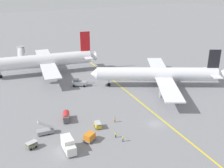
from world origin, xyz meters
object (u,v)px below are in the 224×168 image
Objects in this scene: gse_baggage_cart_near_cluster at (32,145)px; ground_crew_marshaller_foreground at (116,135)px; gse_container_dolly_flat at (90,137)px; airliner_at_gate_left at (42,61)px; jet_bridge at (21,53)px; airliner_being_pushed at (158,74)px; gse_catering_truck_tall at (68,145)px; gse_baggage_cart_trailing at (98,125)px; gse_fuel_bowser_stubby at (66,117)px; ground_crew_ramp_agent_by_cones at (123,139)px; pushback_tug at (79,83)px; gse_stair_truck_yellow at (45,130)px; ground_crew_wing_walker_right at (115,119)px.

gse_baggage_cart_near_cluster is 21.65m from ground_crew_marshaller_foreground.
gse_container_dolly_flat is 1.26× the size of gse_baggage_cart_near_cluster.
jet_bridge is (-4.82, 22.73, -1.30)m from airliner_at_gate_left.
airliner_being_pushed is at bearing 36.55° from ground_crew_marshaller_foreground.
gse_container_dolly_flat is 6.65m from gse_catering_truck_tall.
gse_fuel_bowser_stubby is (-6.40, 8.34, 0.47)m from gse_baggage_cart_trailing.
gse_baggage_cart_near_cluster is at bearing -108.38° from airliner_at_gate_left.
ground_crew_ramp_agent_by_cones is (-31.76, -26.65, -4.07)m from airliner_being_pushed.
pushback_tug is 2.80× the size of gse_baggage_cart_trailing.
ground_crew_ramp_agent_by_cones reaches higher than ground_crew_marshaller_foreground.
gse_catering_truck_tall is (-6.42, -1.66, 0.58)m from gse_container_dolly_flat.
ground_crew_ramp_agent_by_cones is at bearing -11.71° from gse_catering_truck_tall.
ground_crew_marshaller_foreground is (2.64, -60.63, -4.93)m from airliner_at_gate_left.
airliner_at_gate_left is at bearing -78.02° from jet_bridge.
ground_crew_marshaller_foreground is at bearing -143.45° from airliner_being_pushed.
gse_fuel_bowser_stubby is 0.88× the size of gse_catering_truck_tall.
pushback_tug is at bearing 150.49° from airliner_being_pushed.
gse_fuel_bowser_stubby is at bearing 119.05° from ground_crew_marshaller_foreground.
pushback_tug reaches higher than gse_fuel_bowser_stubby.
gse_stair_truck_yellow reaches higher than ground_crew_ramp_agent_by_cones.
gse_baggage_cart_trailing is at bearing 105.86° from ground_crew_ramp_agent_by_cones.
pushback_tug is at bearing 86.83° from ground_crew_wing_walker_right.
gse_fuel_bowser_stubby is at bearing 72.16° from gse_catering_truck_tall.
gse_container_dolly_flat is 6.82m from gse_baggage_cart_trailing.
ground_crew_marshaller_foreground is (15.94, -10.87, -0.15)m from gse_stair_truck_yellow.
gse_catering_truck_tall is 13.22m from ground_crew_marshaller_foreground.
gse_container_dolly_flat is at bearing -89.52° from jet_bridge.
pushback_tug is at bearing 51.59° from gse_baggage_cart_near_cluster.
gse_fuel_bowser_stubby is at bearing 36.51° from gse_baggage_cart_near_cluster.
gse_container_dolly_flat is 1.29× the size of gse_baggage_cart_trailing.
ground_crew_marshaller_foreground is 0.97× the size of ground_crew_ramp_agent_by_cones.
gse_baggage_cart_trailing is 76.85m from jet_bridge.
gse_stair_truck_yellow is (-2.75, 10.60, -0.73)m from gse_catering_truck_tall.
gse_catering_truck_tall reaches higher than gse_fuel_bowser_stubby.
airliner_being_pushed is 71.48m from jet_bridge.
airliner_being_pushed is at bearing 29.44° from gse_container_dolly_flat.
ground_crew_marshaller_foreground is 0.97× the size of ground_crew_wing_walker_right.
airliner_at_gate_left is 63.51m from ground_crew_ramp_agent_by_cones.
ground_crew_marshaller_foreground is (13.19, -0.26, -0.88)m from gse_catering_truck_tall.
gse_stair_truck_yellow reaches higher than gse_baggage_cart_trailing.
gse_container_dolly_flat is (-12.35, -37.32, -0.12)m from pushback_tug.
gse_container_dolly_flat is 7.04m from ground_crew_marshaller_foreground.
airliner_being_pushed reaches higher than gse_stair_truck_yellow.
ground_crew_ramp_agent_by_cones is (-4.92, -41.84, -0.38)m from pushback_tug.
jet_bridge is (0.94, 68.23, 3.19)m from gse_fuel_bowser_stubby.
gse_catering_truck_tall reaches higher than pushback_tug.
airliner_at_gate_left is 15.90× the size of gse_baggage_cart_near_cluster.
pushback_tug is 1.40× the size of gse_catering_truck_tall.
ground_crew_marshaller_foreground is at bearing -34.28° from gse_stair_truck_yellow.
pushback_tug is 27.87m from gse_fuel_bowser_stubby.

